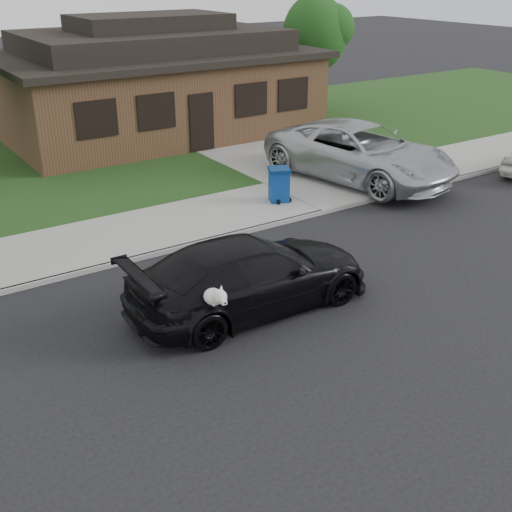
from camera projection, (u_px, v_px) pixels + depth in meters
ground at (288, 296)px, 13.94m from camera, size 120.00×120.00×0.00m
sidewalk at (182, 223)px, 17.71m from camera, size 60.00×3.00×0.12m
curb at (208, 240)px, 16.57m from camera, size 60.00×0.12×0.12m
lawn at (82, 157)px, 23.78m from camera, size 60.00×13.00×0.13m
driveway at (261, 151)px, 24.51m from camera, size 4.50×13.00×0.14m
sedan at (250, 275)px, 13.14m from camera, size 5.29×2.46×1.53m
minivan at (360, 152)px, 20.70m from camera, size 4.13×6.89×1.79m
recycling_bin at (279, 184)px, 18.98m from camera, size 0.80×0.80×1.00m
house at (153, 82)px, 26.44m from camera, size 12.60×8.60×4.65m
tree_1 at (319, 32)px, 29.42m from camera, size 3.15×3.00×5.25m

